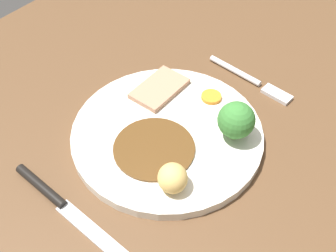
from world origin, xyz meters
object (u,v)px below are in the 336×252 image
object	(u,v)px
roast_potato_left	(173,178)
fork	(250,79)
broccoli_floret	(236,120)
dinner_plate	(168,134)
carrot_coin_front	(211,97)
knife	(59,202)
meat_slice_main	(159,88)

from	to	relation	value
roast_potato_left	fork	world-z (taller)	roast_potato_left
broccoli_floret	fork	size ratio (longest dim) A/B	0.36
dinner_plate	roast_potato_left	distance (cm)	9.34
broccoli_floret	dinner_plate	bearing A→B (deg)	-58.02
dinner_plate	fork	bearing A→B (deg)	170.61
roast_potato_left	fork	bearing A→B (deg)	-172.46
carrot_coin_front	knife	xyz separation A→B (cm)	(25.23, -4.77, -1.21)
carrot_coin_front	fork	world-z (taller)	carrot_coin_front
fork	knife	world-z (taller)	knife
fork	broccoli_floret	bearing A→B (deg)	-65.04
meat_slice_main	broccoli_floret	xyz separation A→B (cm)	(0.92, 13.40, 2.68)
roast_potato_left	carrot_coin_front	distance (cm)	16.49
roast_potato_left	meat_slice_main	bearing A→B (deg)	-135.88
broccoli_floret	knife	world-z (taller)	broccoli_floret
meat_slice_main	knife	bearing A→B (deg)	5.63
broccoli_floret	knife	bearing A→B (deg)	-28.18
meat_slice_main	carrot_coin_front	distance (cm)	7.69
roast_potato_left	broccoli_floret	world-z (taller)	broccoli_floret
meat_slice_main	knife	distance (cm)	22.05
dinner_plate	knife	world-z (taller)	dinner_plate
dinner_plate	roast_potato_left	size ratio (longest dim) A/B	6.80
dinner_plate	broccoli_floret	distance (cm)	9.55
meat_slice_main	roast_potato_left	bearing A→B (deg)	44.12
roast_potato_left	knife	bearing A→B (deg)	-45.55
dinner_plate	knife	size ratio (longest dim) A/B	1.40
broccoli_floret	fork	distance (cm)	13.89
carrot_coin_front	fork	xyz separation A→B (cm)	(-8.19, 1.86, -1.28)
broccoli_floret	fork	xyz separation A→B (cm)	(-12.44, -4.62, -4.10)
roast_potato_left	carrot_coin_front	bearing A→B (deg)	-162.23
carrot_coin_front	meat_slice_main	bearing A→B (deg)	-64.34
roast_potato_left	knife	size ratio (longest dim) A/B	0.21
knife	fork	bearing A→B (deg)	81.12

